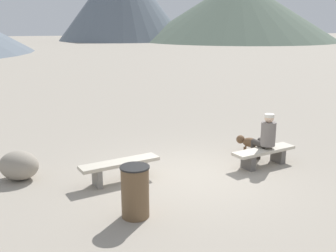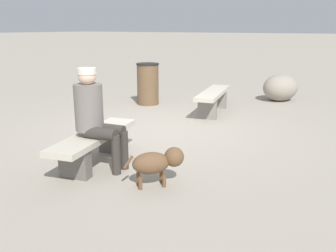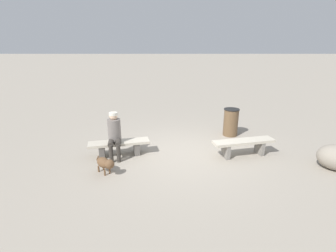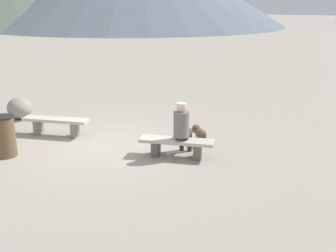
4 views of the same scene
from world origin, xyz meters
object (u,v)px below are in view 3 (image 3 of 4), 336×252
at_px(bench_left, 244,144).
at_px(seated_person, 114,132).
at_px(dog, 105,163).
at_px(trash_bin, 231,122).
at_px(bench_right, 119,146).

bearing_deg(bench_left, seated_person, -12.21).
xyz_separation_m(bench_left, dog, (3.70, 1.05, -0.06)).
height_order(bench_left, seated_person, seated_person).
distance_m(dog, trash_bin, 4.66).
relative_size(seated_person, trash_bin, 1.35).
height_order(bench_left, trash_bin, trash_bin).
xyz_separation_m(bench_right, seated_person, (0.09, 0.10, 0.45)).
relative_size(bench_left, seated_person, 1.41).
xyz_separation_m(bench_right, dog, (0.14, 1.09, -0.01)).
relative_size(bench_left, bench_right, 1.04).
relative_size(bench_right, seated_person, 1.36).
xyz_separation_m(bench_right, trash_bin, (-3.61, -1.68, 0.19)).
height_order(bench_right, dog, dog).
distance_m(bench_right, seated_person, 0.47).
xyz_separation_m(bench_left, bench_right, (3.56, -0.04, -0.05)).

